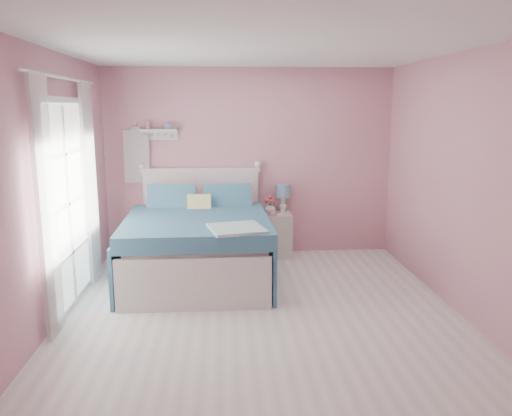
{
  "coord_description": "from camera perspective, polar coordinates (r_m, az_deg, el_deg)",
  "views": [
    {
      "loc": [
        -0.37,
        -4.73,
        2.05
      ],
      "look_at": [
        0.02,
        1.2,
        0.86
      ],
      "focal_mm": 35.0,
      "sensor_mm": 36.0,
      "label": 1
    }
  ],
  "objects": [
    {
      "name": "room_shell",
      "position": [
        4.77,
        0.68,
        5.76
      ],
      "size": [
        4.5,
        4.5,
        4.5
      ],
      "color": "#C97F95",
      "rests_on": "floor"
    },
    {
      "name": "curtain_near",
      "position": [
        4.74,
        -22.82,
        -0.12
      ],
      "size": [
        0.04,
        0.4,
        2.32
      ],
      "primitive_type": "cube",
      "color": "white",
      "rests_on": "floor"
    },
    {
      "name": "teacup",
      "position": [
        6.79,
        1.85,
        -0.6
      ],
      "size": [
        0.12,
        0.12,
        0.07
      ],
      "primitive_type": "imported",
      "rotation": [
        0.0,
        0.0,
        -0.39
      ],
      "color": "pink",
      "rests_on": "nightstand"
    },
    {
      "name": "table_lamp",
      "position": [
        6.95,
        3.1,
        1.72
      ],
      "size": [
        0.2,
        0.2,
        0.4
      ],
      "color": "white",
      "rests_on": "nightstand"
    },
    {
      "name": "roses",
      "position": [
        6.9,
        1.61,
        0.97
      ],
      "size": [
        0.14,
        0.11,
        0.12
      ],
      "color": "#DB4A62",
      "rests_on": "vase"
    },
    {
      "name": "hanging_dress",
      "position": [
        7.04,
        -13.47,
        5.75
      ],
      "size": [
        0.34,
        0.03,
        0.72
      ],
      "primitive_type": "cube",
      "color": "white",
      "rests_on": "room_shell"
    },
    {
      "name": "vase",
      "position": [
        6.93,
        1.62,
        0.01
      ],
      "size": [
        0.17,
        0.17,
        0.16
      ],
      "primitive_type": "imported",
      "rotation": [
        0.0,
        0.0,
        0.13
      ],
      "color": "white",
      "rests_on": "nightstand"
    },
    {
      "name": "nightstand",
      "position": [
        7.01,
        2.3,
        -3.06
      ],
      "size": [
        0.42,
        0.42,
        0.61
      ],
      "color": "beige",
      "rests_on": "floor"
    },
    {
      "name": "french_door",
      "position": [
        5.46,
        -20.74,
        0.33
      ],
      "size": [
        0.04,
        1.32,
        2.16
      ],
      "color": "silver",
      "rests_on": "floor"
    },
    {
      "name": "floor",
      "position": [
        5.17,
        0.64,
        -12.0
      ],
      "size": [
        4.5,
        4.5,
        0.0
      ],
      "primitive_type": "plane",
      "color": "beige",
      "rests_on": "ground"
    },
    {
      "name": "wall_shelf",
      "position": [
        6.98,
        -11.03,
        8.56
      ],
      "size": [
        0.5,
        0.15,
        0.25
      ],
      "color": "silver",
      "rests_on": "room_shell"
    },
    {
      "name": "bed",
      "position": [
        6.15,
        -6.6,
        -4.17
      ],
      "size": [
        1.72,
        2.15,
        1.23
      ],
      "rotation": [
        0.0,
        0.0,
        0.03
      ],
      "color": "silver",
      "rests_on": "floor"
    },
    {
      "name": "curtain_far",
      "position": [
        6.14,
        -18.38,
        2.63
      ],
      "size": [
        0.04,
        0.4,
        2.32
      ],
      "primitive_type": "cube",
      "color": "white",
      "rests_on": "floor"
    }
  ]
}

